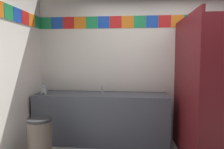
{
  "coord_description": "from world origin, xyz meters",
  "views": [
    {
      "loc": [
        -0.34,
        -2.37,
        1.52
      ],
      "look_at": [
        -0.66,
        0.86,
        1.24
      ],
      "focal_mm": 33.47,
      "sensor_mm": 36.0,
      "label": 1
    }
  ],
  "objects": [
    {
      "name": "wall_back",
      "position": [
        -0.0,
        1.5,
        1.35
      ],
      "size": [
        4.16,
        0.09,
        2.68
      ],
      "color": "silver",
      "rests_on": "ground_plane"
    },
    {
      "name": "faucet_center",
      "position": [
        -0.88,
        1.27,
        0.92
      ],
      "size": [
        0.04,
        0.1,
        0.14
      ],
      "color": "silver",
      "rests_on": "vanity_counter"
    },
    {
      "name": "toilet",
      "position": [
        1.02,
        1.1,
        0.3
      ],
      "size": [
        0.39,
        0.49,
        0.74
      ],
      "color": "white",
      "rests_on": "ground_plane"
    },
    {
      "name": "stall_divider",
      "position": [
        0.6,
        0.5,
        1.05
      ],
      "size": [
        0.92,
        1.42,
        2.09
      ],
      "color": "maroon",
      "rests_on": "ground_plane"
    },
    {
      "name": "trash_bin",
      "position": [
        -1.64,
        0.38,
        0.33
      ],
      "size": [
        0.34,
        0.34,
        0.65
      ],
      "color": "brown",
      "rests_on": "ground_plane"
    },
    {
      "name": "soap_dispenser",
      "position": [
        -1.84,
        1.02,
        0.95
      ],
      "size": [
        0.09,
        0.09,
        0.16
      ],
      "color": "gray",
      "rests_on": "vanity_counter"
    },
    {
      "name": "vanity_counter",
      "position": [
        -0.88,
        1.18,
        0.44
      ],
      "size": [
        2.3,
        0.56,
        0.87
      ],
      "color": "#4C515B",
      "rests_on": "ground_plane"
    }
  ]
}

